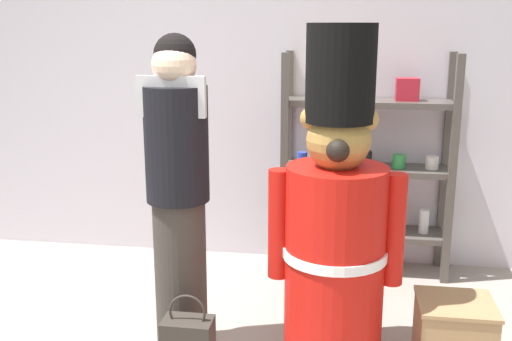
# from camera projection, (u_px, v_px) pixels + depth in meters

# --- Properties ---
(back_wall) EXTENTS (6.40, 0.12, 2.60)m
(back_wall) POSITION_uv_depth(u_px,v_px,m) (254.00, 82.00, 4.32)
(back_wall) COLOR silver
(back_wall) RESTS_ON ground_plane
(merchandise_shelf) EXTENTS (1.15, 0.35, 1.53)m
(merchandise_shelf) POSITION_uv_depth(u_px,v_px,m) (365.00, 162.00, 4.11)
(merchandise_shelf) COLOR #4C4742
(merchandise_shelf) RESTS_ON ground_plane
(teddy_bear_guard) EXTENTS (0.68, 0.53, 1.72)m
(teddy_bear_guard) POSITION_uv_depth(u_px,v_px,m) (336.00, 228.00, 2.99)
(teddy_bear_guard) COLOR red
(teddy_bear_guard) RESTS_ON ground_plane
(person_shopper) EXTENTS (0.34, 0.32, 1.67)m
(person_shopper) POSITION_uv_depth(u_px,v_px,m) (178.00, 191.00, 3.05)
(person_shopper) COLOR #38332D
(person_shopper) RESTS_ON ground_plane
(display_crate) EXTENTS (0.39, 0.36, 0.33)m
(display_crate) POSITION_uv_depth(u_px,v_px,m) (454.00, 331.00, 3.09)
(display_crate) COLOR #9E7A51
(display_crate) RESTS_ON ground_plane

